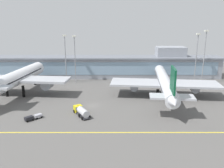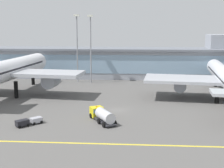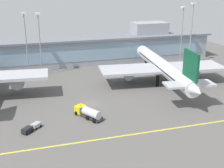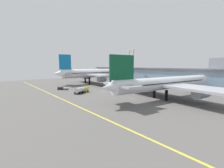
{
  "view_description": "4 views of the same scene",
  "coord_description": "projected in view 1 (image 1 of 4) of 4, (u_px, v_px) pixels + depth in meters",
  "views": [
    {
      "loc": [
        7.13,
        -82.2,
        30.17
      ],
      "look_at": [
        7.13,
        7.0,
        6.5
      ],
      "focal_mm": 37.5,
      "sensor_mm": 36.0,
      "label": 1
    },
    {
      "loc": [
        3.43,
        -72.69,
        20.52
      ],
      "look_at": [
        -2.29,
        9.62,
        4.59
      ],
      "focal_mm": 49.43,
      "sensor_mm": 36.0,
      "label": 2
    },
    {
      "loc": [
        -18.54,
        -81.9,
        34.36
      ],
      "look_at": [
        8.06,
        4.88,
        3.76
      ],
      "focal_mm": 48.25,
      "sensor_mm": 36.0,
      "label": 3
    },
    {
      "loc": [
        62.55,
        -43.64,
        13.14
      ],
      "look_at": [
        -0.11,
        6.85,
        3.36
      ],
      "focal_mm": 24.63,
      "sensor_mm": 36.0,
      "label": 4
    }
  ],
  "objects": [
    {
      "name": "apron_light_mast_east",
      "position": [
        197.0,
        51.0,
        118.62
      ],
      "size": [
        1.8,
        1.8,
        24.78
      ],
      "color": "gray",
      "rests_on": "ground"
    },
    {
      "name": "taxiway_centreline_stripe",
      "position": [
        87.0,
        133.0,
        65.92
      ],
      "size": [
        149.54,
        0.5,
        0.01
      ],
      "primitive_type": "cube",
      "color": "yellow",
      "rests_on": "ground"
    },
    {
      "name": "airliner_near_right",
      "position": [
        165.0,
        83.0,
        96.59
      ],
      "size": [
        45.57,
        59.4,
        16.44
      ],
      "rotation": [
        0.0,
        0.0,
        1.46
      ],
      "color": "black",
      "rests_on": "ground"
    },
    {
      "name": "apron_light_mast_far_east",
      "position": [
        65.0,
        52.0,
        118.17
      ],
      "size": [
        1.8,
        1.8,
        24.06
      ],
      "color": "gray",
      "rests_on": "ground"
    },
    {
      "name": "fuel_tanker_truck",
      "position": [
        81.0,
        111.0,
        77.83
      ],
      "size": [
        6.57,
        9.07,
        2.9
      ],
      "rotation": [
        0.0,
        0.0,
        2.08
      ],
      "color": "black",
      "rests_on": "ground"
    },
    {
      "name": "ground_plane",
      "position": [
        93.0,
        106.0,
        87.19
      ],
      "size": [
        186.92,
        186.92,
        0.0
      ],
      "primitive_type": "plane",
      "color": "#5B5956"
    },
    {
      "name": "terminal_building",
      "position": [
        103.0,
        66.0,
        131.43
      ],
      "size": [
        136.52,
        14.0,
        16.8
      ],
      "color": "#9399A3",
      "rests_on": "ground"
    },
    {
      "name": "apron_light_mast_centre",
      "position": [
        75.0,
        52.0,
        116.9
      ],
      "size": [
        1.8,
        1.8,
        23.85
      ],
      "color": "gray",
      "rests_on": "ground"
    },
    {
      "name": "baggage_tug_near",
      "position": [
        33.0,
        117.0,
        74.53
      ],
      "size": [
        5.05,
        5.05,
        1.4
      ],
      "rotation": [
        0.0,
        0.0,
        3.93
      ],
      "color": "black",
      "rests_on": "ground"
    },
    {
      "name": "apron_light_mast_west",
      "position": [
        205.0,
        50.0,
        114.98
      ],
      "size": [
        1.8,
        1.8,
        26.47
      ],
      "color": "gray",
      "rests_on": "ground"
    },
    {
      "name": "airliner_near_left",
      "position": [
        17.0,
        78.0,
        98.77
      ],
      "size": [
        44.39,
        52.69,
        20.13
      ],
      "rotation": [
        0.0,
        0.0,
        1.47
      ],
      "color": "black",
      "rests_on": "ground"
    }
  ]
}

